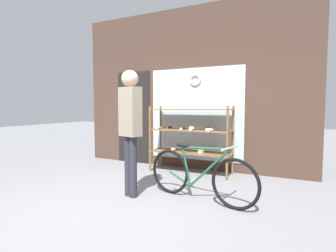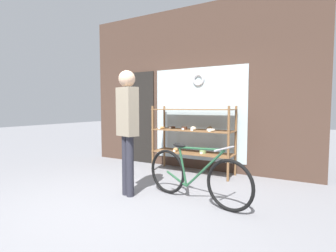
# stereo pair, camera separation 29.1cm
# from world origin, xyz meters

# --- Properties ---
(ground_plane) EXTENTS (30.00, 30.00, 0.00)m
(ground_plane) POSITION_xyz_m (0.00, 0.00, 0.00)
(ground_plane) COLOR gray
(storefront_facade) EXTENTS (5.04, 0.13, 3.36)m
(storefront_facade) POSITION_xyz_m (-0.04, 2.48, 1.64)
(storefront_facade) COLOR #473328
(storefront_facade) RESTS_ON ground_plane
(display_case) EXTENTS (1.61, 0.51, 1.32)m
(display_case) POSITION_xyz_m (0.22, 2.08, 0.79)
(display_case) COLOR brown
(display_case) RESTS_ON ground_plane
(bicycle) EXTENTS (1.67, 0.53, 0.79)m
(bicycle) POSITION_xyz_m (0.90, 0.68, 0.36)
(bicycle) COLOR black
(bicycle) RESTS_ON ground_plane
(pedestrian) EXTENTS (0.36, 0.27, 1.82)m
(pedestrian) POSITION_xyz_m (-0.05, 0.41, 1.09)
(pedestrian) COLOR #282833
(pedestrian) RESTS_ON ground_plane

